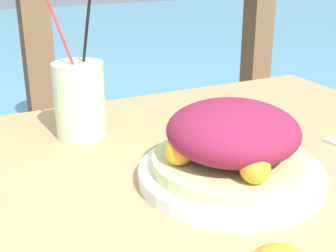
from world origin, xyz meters
TOP-DOWN VIEW (x-y plane):
  - patio_table at (0.00, 0.00)m, footprint 1.23×0.84m
  - railing_fence at (-0.00, 0.67)m, footprint 2.80×0.08m
  - salad_plate at (0.13, -0.02)m, footprint 0.27×0.27m
  - drink_glass at (-0.01, 0.24)m, footprint 0.09×0.09m

SIDE VIEW (x-z plane):
  - patio_table at x=0.00m, z-range 0.27..0.98m
  - railing_fence at x=0.00m, z-range 0.20..1.24m
  - salad_plate at x=0.13m, z-range 0.70..0.82m
  - drink_glass at x=-0.01m, z-range 0.66..0.90m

